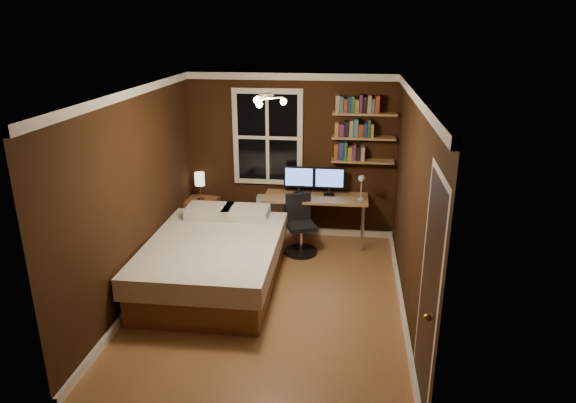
# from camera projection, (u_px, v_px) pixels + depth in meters

# --- Properties ---
(floor) EXTENTS (4.20, 4.20, 0.00)m
(floor) POSITION_uv_depth(u_px,v_px,m) (271.00, 298.00, 6.27)
(floor) COLOR olive
(floor) RESTS_ON ground
(wall_back) EXTENTS (3.20, 0.04, 2.50)m
(wall_back) POSITION_uv_depth(u_px,v_px,m) (291.00, 157.00, 7.82)
(wall_back) COLOR black
(wall_back) RESTS_ON ground
(wall_left) EXTENTS (0.04, 4.20, 2.50)m
(wall_left) POSITION_uv_depth(u_px,v_px,m) (135.00, 196.00, 6.04)
(wall_left) COLOR black
(wall_left) RESTS_ON ground
(wall_right) EXTENTS (0.04, 4.20, 2.50)m
(wall_right) POSITION_uv_depth(u_px,v_px,m) (412.00, 208.00, 5.67)
(wall_right) COLOR black
(wall_right) RESTS_ON ground
(ceiling) EXTENTS (3.20, 4.20, 0.02)m
(ceiling) POSITION_uv_depth(u_px,v_px,m) (268.00, 91.00, 5.44)
(ceiling) COLOR white
(ceiling) RESTS_ON wall_back
(window) EXTENTS (1.06, 0.06, 1.46)m
(window) POSITION_uv_depth(u_px,v_px,m) (268.00, 137.00, 7.73)
(window) COLOR white
(window) RESTS_ON wall_back
(door) EXTENTS (0.03, 0.82, 2.05)m
(door) POSITION_uv_depth(u_px,v_px,m) (428.00, 296.00, 4.30)
(door) COLOR black
(door) RESTS_ON ground
(door_knob) EXTENTS (0.06, 0.06, 0.06)m
(door_knob) POSITION_uv_depth(u_px,v_px,m) (427.00, 318.00, 4.03)
(door_knob) COLOR #BA923C
(door_knob) RESTS_ON door
(ceiling_fixture) EXTENTS (0.44, 0.44, 0.18)m
(ceiling_fixture) POSITION_uv_depth(u_px,v_px,m) (267.00, 102.00, 5.38)
(ceiling_fixture) COLOR beige
(ceiling_fixture) RESTS_ON ceiling
(bookshelf_lower) EXTENTS (0.92, 0.22, 0.03)m
(bookshelf_lower) POSITION_uv_depth(u_px,v_px,m) (362.00, 161.00, 7.59)
(bookshelf_lower) COLOR #9E7A4C
(bookshelf_lower) RESTS_ON wall_back
(books_row_lower) EXTENTS (0.42, 0.16, 0.23)m
(books_row_lower) POSITION_uv_depth(u_px,v_px,m) (363.00, 152.00, 7.54)
(books_row_lower) COLOR #92361A
(books_row_lower) RESTS_ON bookshelf_lower
(bookshelf_middle) EXTENTS (0.92, 0.22, 0.03)m
(bookshelf_middle) POSITION_uv_depth(u_px,v_px,m) (364.00, 138.00, 7.47)
(bookshelf_middle) COLOR #9E7A4C
(bookshelf_middle) RESTS_ON wall_back
(books_row_middle) EXTENTS (0.54, 0.16, 0.23)m
(books_row_middle) POSITION_uv_depth(u_px,v_px,m) (364.00, 129.00, 7.43)
(books_row_middle) COLOR navy
(books_row_middle) RESTS_ON bookshelf_middle
(bookshelf_upper) EXTENTS (0.92, 0.22, 0.03)m
(bookshelf_upper) POSITION_uv_depth(u_px,v_px,m) (365.00, 114.00, 7.35)
(bookshelf_upper) COLOR #9E7A4C
(bookshelf_upper) RESTS_ON wall_back
(books_row_upper) EXTENTS (0.66, 0.16, 0.23)m
(books_row_upper) POSITION_uv_depth(u_px,v_px,m) (365.00, 105.00, 7.31)
(books_row_upper) COLOR #255730
(books_row_upper) RESTS_ON bookshelf_upper
(bed) EXTENTS (1.63, 2.25, 0.76)m
(bed) POSITION_uv_depth(u_px,v_px,m) (214.00, 261.00, 6.52)
(bed) COLOR brown
(bed) RESTS_ON ground
(nightstand) EXTENTS (0.52, 0.52, 0.59)m
(nightstand) POSITION_uv_depth(u_px,v_px,m) (202.00, 217.00, 8.06)
(nightstand) COLOR brown
(nightstand) RESTS_ON ground
(bedside_lamp) EXTENTS (0.15, 0.15, 0.43)m
(bedside_lamp) POSITION_uv_depth(u_px,v_px,m) (200.00, 186.00, 7.89)
(bedside_lamp) COLOR #F6E5CF
(bedside_lamp) RESTS_ON nightstand
(radiator) EXTENTS (0.43, 0.15, 0.64)m
(radiator) POSITION_uv_depth(u_px,v_px,m) (271.00, 215.00, 8.06)
(radiator) COLOR silver
(radiator) RESTS_ON ground
(desk) EXTENTS (1.54, 0.58, 0.73)m
(desk) POSITION_uv_depth(u_px,v_px,m) (316.00, 200.00, 7.68)
(desk) COLOR #9E7A4C
(desk) RESTS_ON ground
(monitor_left) EXTENTS (0.46, 0.12, 0.43)m
(monitor_left) POSITION_uv_depth(u_px,v_px,m) (299.00, 180.00, 7.69)
(monitor_left) COLOR black
(monitor_left) RESTS_ON desk
(monitor_right) EXTENTS (0.46, 0.12, 0.43)m
(monitor_right) POSITION_uv_depth(u_px,v_px,m) (329.00, 181.00, 7.64)
(monitor_right) COLOR black
(monitor_right) RESTS_ON desk
(desk_lamp) EXTENTS (0.14, 0.32, 0.44)m
(desk_lamp) POSITION_uv_depth(u_px,v_px,m) (361.00, 187.00, 7.36)
(desk_lamp) COLOR silver
(desk_lamp) RESTS_ON desk
(office_chair) EXTENTS (0.50, 0.50, 0.87)m
(office_chair) POSITION_uv_depth(u_px,v_px,m) (300.00, 232.00, 7.43)
(office_chair) COLOR black
(office_chair) RESTS_ON ground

